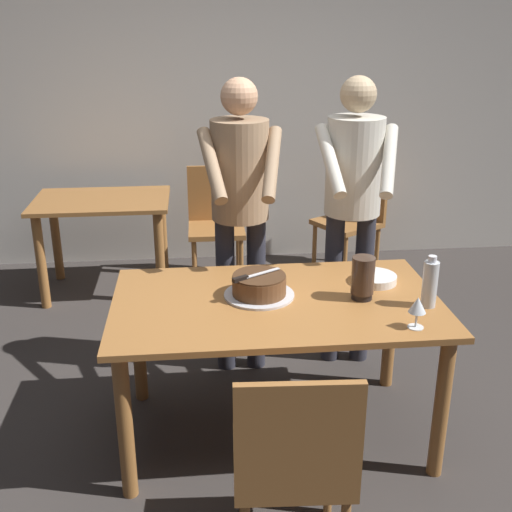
{
  "coord_description": "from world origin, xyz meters",
  "views": [
    {
      "loc": [
        -0.37,
        -2.71,
        2.01
      ],
      "look_at": [
        -0.08,
        0.2,
        0.9
      ],
      "focal_mm": 44.26,
      "sensor_mm": 36.0,
      "label": 1
    }
  ],
  "objects_px": {
    "cake_on_platter": "(259,286)",
    "plate_stack": "(375,279)",
    "person_standing_beside": "(353,192)",
    "background_chair_1": "(354,214)",
    "main_dining_table": "(276,320)",
    "cake_knife": "(247,277)",
    "wine_glass_near": "(418,306)",
    "person_cutting_cake": "(240,197)",
    "hurricane_lamp": "(363,278)",
    "background_table": "(103,220)",
    "background_chair_0": "(216,219)",
    "water_bottle": "(430,283)",
    "chair_near_side": "(294,460)"
  },
  "relations": [
    {
      "from": "background_table",
      "to": "background_chair_0",
      "type": "distance_m",
      "value": 0.88
    },
    {
      "from": "main_dining_table",
      "to": "person_cutting_cake",
      "type": "distance_m",
      "value": 0.81
    },
    {
      "from": "background_table",
      "to": "background_chair_1",
      "type": "relative_size",
      "value": 1.11
    },
    {
      "from": "hurricane_lamp",
      "to": "background_chair_0",
      "type": "distance_m",
      "value": 2.26
    },
    {
      "from": "water_bottle",
      "to": "person_cutting_cake",
      "type": "xyz_separation_m",
      "value": [
        -0.81,
        0.81,
        0.21
      ]
    },
    {
      "from": "cake_on_platter",
      "to": "wine_glass_near",
      "type": "height_order",
      "value": "wine_glass_near"
    },
    {
      "from": "main_dining_table",
      "to": "chair_near_side",
      "type": "relative_size",
      "value": 1.73
    },
    {
      "from": "person_standing_beside",
      "to": "chair_near_side",
      "type": "distance_m",
      "value": 1.75
    },
    {
      "from": "cake_on_platter",
      "to": "plate_stack",
      "type": "distance_m",
      "value": 0.61
    },
    {
      "from": "background_chair_1",
      "to": "wine_glass_near",
      "type": "bearing_deg",
      "value": -98.36
    },
    {
      "from": "cake_knife",
      "to": "chair_near_side",
      "type": "relative_size",
      "value": 0.27
    },
    {
      "from": "plate_stack",
      "to": "hurricane_lamp",
      "type": "height_order",
      "value": "hurricane_lamp"
    },
    {
      "from": "chair_near_side",
      "to": "cake_knife",
      "type": "bearing_deg",
      "value": 96.35
    },
    {
      "from": "main_dining_table",
      "to": "wine_glass_near",
      "type": "xyz_separation_m",
      "value": [
        0.56,
        -0.34,
        0.21
      ]
    },
    {
      "from": "plate_stack",
      "to": "wine_glass_near",
      "type": "height_order",
      "value": "wine_glass_near"
    },
    {
      "from": "plate_stack",
      "to": "person_standing_beside",
      "type": "relative_size",
      "value": 0.13
    },
    {
      "from": "cake_on_platter",
      "to": "person_standing_beside",
      "type": "height_order",
      "value": "person_standing_beside"
    },
    {
      "from": "cake_on_platter",
      "to": "cake_knife",
      "type": "height_order",
      "value": "cake_knife"
    },
    {
      "from": "wine_glass_near",
      "to": "person_cutting_cake",
      "type": "bearing_deg",
      "value": 123.85
    },
    {
      "from": "chair_near_side",
      "to": "background_chair_1",
      "type": "distance_m",
      "value": 3.14
    },
    {
      "from": "background_chair_1",
      "to": "chair_near_side",
      "type": "bearing_deg",
      "value": -108.06
    },
    {
      "from": "plate_stack",
      "to": "chair_near_side",
      "type": "relative_size",
      "value": 0.24
    },
    {
      "from": "main_dining_table",
      "to": "cake_on_platter",
      "type": "height_order",
      "value": "cake_on_platter"
    },
    {
      "from": "person_cutting_cake",
      "to": "background_chair_1",
      "type": "relative_size",
      "value": 1.91
    },
    {
      "from": "person_standing_beside",
      "to": "person_cutting_cake",
      "type": "bearing_deg",
      "value": -177.34
    },
    {
      "from": "wine_glass_near",
      "to": "water_bottle",
      "type": "relative_size",
      "value": 0.58
    },
    {
      "from": "cake_on_platter",
      "to": "person_cutting_cake",
      "type": "bearing_deg",
      "value": 93.78
    },
    {
      "from": "plate_stack",
      "to": "chair_near_side",
      "type": "xyz_separation_m",
      "value": [
        -0.57,
        -1.0,
        -0.28
      ]
    },
    {
      "from": "water_bottle",
      "to": "hurricane_lamp",
      "type": "xyz_separation_m",
      "value": [
        -0.28,
        0.11,
        -0.01
      ]
    },
    {
      "from": "person_cutting_cake",
      "to": "hurricane_lamp",
      "type": "bearing_deg",
      "value": -52.94
    },
    {
      "from": "cake_on_platter",
      "to": "background_chair_0",
      "type": "xyz_separation_m",
      "value": [
        -0.13,
        2.07,
        -0.31
      ]
    },
    {
      "from": "person_standing_beside",
      "to": "hurricane_lamp",
      "type": "bearing_deg",
      "value": -99.51
    },
    {
      "from": "person_standing_beside",
      "to": "chair_near_side",
      "type": "relative_size",
      "value": 1.91
    },
    {
      "from": "main_dining_table",
      "to": "hurricane_lamp",
      "type": "distance_m",
      "value": 0.46
    },
    {
      "from": "cake_on_platter",
      "to": "water_bottle",
      "type": "distance_m",
      "value": 0.8
    },
    {
      "from": "cake_on_platter",
      "to": "cake_knife",
      "type": "distance_m",
      "value": 0.1
    },
    {
      "from": "hurricane_lamp",
      "to": "chair_near_side",
      "type": "distance_m",
      "value": 1.0
    },
    {
      "from": "main_dining_table",
      "to": "plate_stack",
      "type": "bearing_deg",
      "value": 17.24
    },
    {
      "from": "main_dining_table",
      "to": "cake_on_platter",
      "type": "xyz_separation_m",
      "value": [
        -0.08,
        0.05,
        0.16
      ]
    },
    {
      "from": "hurricane_lamp",
      "to": "background_chair_1",
      "type": "height_order",
      "value": "hurricane_lamp"
    },
    {
      "from": "cake_knife",
      "to": "wine_glass_near",
      "type": "bearing_deg",
      "value": -27.14
    },
    {
      "from": "chair_near_side",
      "to": "cake_on_platter",
      "type": "bearing_deg",
      "value": 92.15
    },
    {
      "from": "hurricane_lamp",
      "to": "main_dining_table",
      "type": "bearing_deg",
      "value": 176.68
    },
    {
      "from": "cake_on_platter",
      "to": "hurricane_lamp",
      "type": "height_order",
      "value": "hurricane_lamp"
    },
    {
      "from": "wine_glass_near",
      "to": "hurricane_lamp",
      "type": "relative_size",
      "value": 0.69
    },
    {
      "from": "person_standing_beside",
      "to": "background_chair_1",
      "type": "bearing_deg",
      "value": 74.51
    },
    {
      "from": "plate_stack",
      "to": "wine_glass_near",
      "type": "relative_size",
      "value": 1.53
    },
    {
      "from": "main_dining_table",
      "to": "person_cutting_cake",
      "type": "height_order",
      "value": "person_cutting_cake"
    },
    {
      "from": "background_chair_0",
      "to": "background_chair_1",
      "type": "distance_m",
      "value": 1.13
    },
    {
      "from": "water_bottle",
      "to": "cake_knife",
      "type": "bearing_deg",
      "value": 169.47
    }
  ]
}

